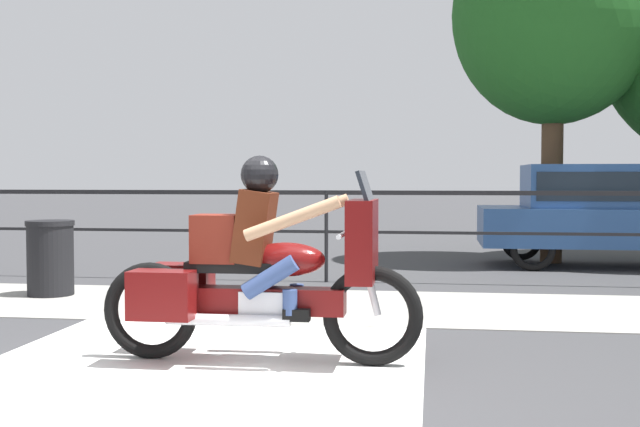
{
  "coord_description": "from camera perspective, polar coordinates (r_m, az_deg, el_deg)",
  "views": [
    {
      "loc": [
        1.42,
        -5.34,
        1.43
      ],
      "look_at": [
        0.4,
        1.91,
        1.09
      ],
      "focal_mm": 45.0,
      "sensor_mm": 36.0,
      "label": 1
    }
  ],
  "objects": [
    {
      "name": "trash_bin",
      "position": [
        10.16,
        -18.63,
        -3.02
      ],
      "size": [
        0.57,
        0.57,
        0.91
      ],
      "color": "black",
      "rests_on": "ground"
    },
    {
      "name": "fence_railing",
      "position": [
        10.85,
        0.45,
        0.25
      ],
      "size": [
        36.0,
        0.05,
        1.25
      ],
      "color": "black",
      "rests_on": "ground"
    },
    {
      "name": "parked_car",
      "position": [
        13.52,
        19.24,
        0.31
      ],
      "size": [
        3.93,
        1.76,
        1.63
      ],
      "rotation": [
        0.0,
        0.0,
        -0.05
      ],
      "color": "#284C84",
      "rests_on": "ground"
    },
    {
      "name": "motorcycle",
      "position": [
        6.17,
        -4.38,
        -4.07
      ],
      "size": [
        2.5,
        0.76,
        1.59
      ],
      "rotation": [
        0.0,
        0.0,
        0.01
      ],
      "color": "black",
      "rests_on": "ground"
    },
    {
      "name": "ground_plane",
      "position": [
        5.7,
        -6.84,
        -11.9
      ],
      "size": [
        120.0,
        120.0,
        0.0
      ],
      "primitive_type": "plane",
      "color": "#38383A"
    },
    {
      "name": "tree_behind_car",
      "position": [
        14.16,
        16.3,
        13.42
      ],
      "size": [
        3.34,
        3.34,
        5.97
      ],
      "color": "brown",
      "rests_on": "ground"
    },
    {
      "name": "crosswalk_band",
      "position": [
        5.6,
        -10.53,
        -12.15
      ],
      "size": [
        3.37,
        6.0,
        0.01
      ],
      "primitive_type": "cube",
      "color": "silver",
      "rests_on": "ground"
    },
    {
      "name": "sidewalk_band",
      "position": [
        8.96,
        -1.24,
        -6.52
      ],
      "size": [
        44.0,
        2.4,
        0.01
      ],
      "primitive_type": "cube",
      "color": "#99968E",
      "rests_on": "ground"
    }
  ]
}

